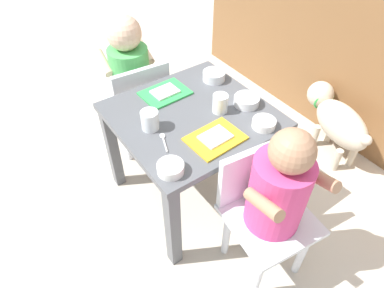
# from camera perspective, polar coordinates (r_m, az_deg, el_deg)

# --- Properties ---
(ground_plane) EXTENTS (7.00, 7.00, 0.00)m
(ground_plane) POSITION_cam_1_polar(r_m,az_deg,el_deg) (1.64, 0.00, -7.68)
(ground_plane) COLOR beige
(kitchen_cabinet_back) EXTENTS (1.95, 0.39, 1.02)m
(kitchen_cabinet_back) POSITION_cam_1_polar(r_m,az_deg,el_deg) (2.00, 26.90, 16.61)
(kitchen_cabinet_back) COLOR brown
(kitchen_cabinet_back) RESTS_ON ground
(dining_table) EXTENTS (0.55, 0.57, 0.47)m
(dining_table) POSITION_cam_1_polar(r_m,az_deg,el_deg) (1.36, 0.00, 2.45)
(dining_table) COLOR #515459
(dining_table) RESTS_ON ground
(seated_child_left) EXTENTS (0.30, 0.30, 0.70)m
(seated_child_left) POSITION_cam_1_polar(r_m,az_deg,el_deg) (1.62, -10.23, 11.84)
(seated_child_left) COLOR silver
(seated_child_left) RESTS_ON ground
(seated_child_right) EXTENTS (0.31, 0.31, 0.69)m
(seated_child_right) POSITION_cam_1_polar(r_m,az_deg,el_deg) (1.12, 13.85, -7.74)
(seated_child_right) COLOR silver
(seated_child_right) RESTS_ON ground
(dog) EXTENTS (0.45, 0.25, 0.32)m
(dog) POSITION_cam_1_polar(r_m,az_deg,el_deg) (1.83, 23.08, 3.89)
(dog) COLOR beige
(dog) RESTS_ON ground
(food_tray_left) EXTENTS (0.15, 0.19, 0.02)m
(food_tray_left) POSITION_cam_1_polar(r_m,az_deg,el_deg) (1.41, -4.54, 8.56)
(food_tray_left) COLOR green
(food_tray_left) RESTS_ON dining_table
(food_tray_right) EXTENTS (0.15, 0.20, 0.02)m
(food_tray_right) POSITION_cam_1_polar(r_m,az_deg,el_deg) (1.19, 3.92, 1.00)
(food_tray_right) COLOR gold
(food_tray_right) RESTS_ON dining_table
(water_cup_left) EXTENTS (0.06, 0.06, 0.07)m
(water_cup_left) POSITION_cam_1_polar(r_m,az_deg,el_deg) (1.30, 4.73, 6.63)
(water_cup_left) COLOR white
(water_cup_left) RESTS_ON dining_table
(water_cup_right) EXTENTS (0.06, 0.06, 0.07)m
(water_cup_right) POSITION_cam_1_polar(r_m,az_deg,el_deg) (1.23, -7.06, 3.81)
(water_cup_right) COLOR white
(water_cup_right) RESTS_ON dining_table
(veggie_bowl_far) EXTENTS (0.09, 0.09, 0.03)m
(veggie_bowl_far) POSITION_cam_1_polar(r_m,az_deg,el_deg) (1.26, 11.97, 3.45)
(veggie_bowl_far) COLOR white
(veggie_bowl_far) RESTS_ON dining_table
(cereal_bowl_left_side) EXTENTS (0.09, 0.09, 0.03)m
(cereal_bowl_left_side) POSITION_cam_1_polar(r_m,az_deg,el_deg) (1.08, -3.62, -4.01)
(cereal_bowl_left_side) COLOR white
(cereal_bowl_left_side) RESTS_ON dining_table
(cereal_bowl_right_side) EXTENTS (0.10, 0.10, 0.04)m
(cereal_bowl_right_side) POSITION_cam_1_polar(r_m,az_deg,el_deg) (1.49, 3.69, 11.39)
(cereal_bowl_right_side) COLOR white
(cereal_bowl_right_side) RESTS_ON dining_table
(veggie_bowl_near) EXTENTS (0.10, 0.10, 0.03)m
(veggie_bowl_near) POSITION_cam_1_polar(r_m,az_deg,el_deg) (1.36, 9.14, 7.23)
(veggie_bowl_near) COLOR white
(veggie_bowl_near) RESTS_ON dining_table
(spoon_by_left_tray) EXTENTS (0.10, 0.05, 0.01)m
(spoon_by_left_tray) POSITION_cam_1_polar(r_m,az_deg,el_deg) (1.19, -4.75, 0.62)
(spoon_by_left_tray) COLOR silver
(spoon_by_left_tray) RESTS_ON dining_table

